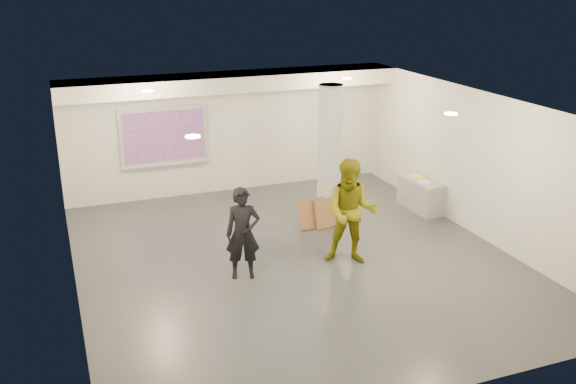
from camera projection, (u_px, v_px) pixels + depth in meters
name	position (u px, v px, depth m)	size (l,w,h in m)	color
floor	(295.00, 260.00, 12.29)	(8.00, 9.00, 0.01)	#34373B
ceiling	(296.00, 105.00, 11.31)	(8.00, 9.00, 0.01)	white
wall_back	(229.00, 132.00, 15.78)	(8.00, 0.01, 3.00)	silver
wall_front	(431.00, 294.00, 7.83)	(8.00, 0.01, 3.00)	silver
wall_left	(68.00, 213.00, 10.45)	(0.01, 9.00, 3.00)	silver
wall_right	(477.00, 164.00, 13.15)	(0.01, 9.00, 3.00)	silver
soffit_band	(233.00, 82.00, 14.86)	(8.00, 1.10, 0.36)	silver
downlight_nw	(148.00, 91.00, 12.79)	(0.22, 0.22, 0.02)	#FFE792
downlight_ne	(347.00, 79.00, 14.27)	(0.22, 0.22, 0.02)	#FFE792
downlight_sw	(193.00, 136.00, 9.25)	(0.22, 0.22, 0.02)	#FFE792
downlight_se	(451.00, 114.00, 10.74)	(0.22, 0.22, 0.02)	#FFE792
column	(330.00, 153.00, 13.90)	(0.52, 0.52, 3.00)	silver
projection_screen	(164.00, 137.00, 15.19)	(2.10, 0.13, 1.42)	silver
credenza	(421.00, 195.00, 14.78)	(0.51, 1.23, 0.72)	gray
papers_stack	(425.00, 182.00, 14.51)	(0.25, 0.32, 0.02)	silver
postit_pad	(418.00, 176.00, 14.88)	(0.25, 0.34, 0.03)	#DFF633
cardboard_back	(312.00, 214.00, 13.75)	(0.60, 0.05, 0.65)	#93623B
cardboard_front	(327.00, 213.00, 13.79)	(0.57, 0.06, 0.63)	#93623B
woman	(243.00, 234.00, 11.35)	(0.62, 0.40, 1.69)	black
man	(351.00, 212.00, 11.91)	(0.98, 0.76, 2.01)	olive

